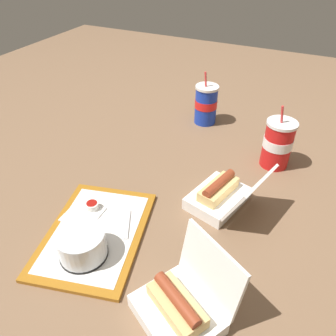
{
  "coord_description": "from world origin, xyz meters",
  "views": [
    {
      "loc": [
        0.78,
        0.33,
        0.7
      ],
      "look_at": [
        -0.0,
        -0.05,
        0.05
      ],
      "focal_mm": 35.0,
      "sensor_mm": 36.0,
      "label": 1
    }
  ],
  "objects_px": {
    "ketchup_cup": "(92,206)",
    "soda_cup_right": "(278,143)",
    "plastic_fork": "(127,224)",
    "soda_cup_front": "(206,104)",
    "clamshell_hotdog_left": "(221,195)",
    "food_tray": "(96,233)",
    "cake_container": "(82,245)",
    "clamshell_hotdog_right": "(181,306)"
  },
  "relations": [
    {
      "from": "ketchup_cup",
      "to": "soda_cup_right",
      "type": "relative_size",
      "value": 0.17
    },
    {
      "from": "plastic_fork",
      "to": "soda_cup_front",
      "type": "relative_size",
      "value": 0.49
    },
    {
      "from": "clamshell_hotdog_left",
      "to": "soda_cup_front",
      "type": "height_order",
      "value": "soda_cup_front"
    },
    {
      "from": "soda_cup_right",
      "to": "plastic_fork",
      "type": "bearing_deg",
      "value": -32.57
    },
    {
      "from": "food_tray",
      "to": "cake_container",
      "type": "bearing_deg",
      "value": 15.26
    },
    {
      "from": "plastic_fork",
      "to": "soda_cup_right",
      "type": "distance_m",
      "value": 0.59
    },
    {
      "from": "ketchup_cup",
      "to": "clamshell_hotdog_left",
      "type": "bearing_deg",
      "value": 120.27
    },
    {
      "from": "cake_container",
      "to": "clamshell_hotdog_right",
      "type": "height_order",
      "value": "clamshell_hotdog_right"
    },
    {
      "from": "clamshell_hotdog_left",
      "to": "soda_cup_right",
      "type": "xyz_separation_m",
      "value": [
        -0.29,
        0.11,
        0.05
      ]
    },
    {
      "from": "food_tray",
      "to": "clamshell_hotdog_left",
      "type": "distance_m",
      "value": 0.39
    },
    {
      "from": "clamshell_hotdog_right",
      "to": "soda_cup_front",
      "type": "distance_m",
      "value": 0.9
    },
    {
      "from": "soda_cup_right",
      "to": "ketchup_cup",
      "type": "bearing_deg",
      "value": -42.43
    },
    {
      "from": "cake_container",
      "to": "clamshell_hotdog_left",
      "type": "xyz_separation_m",
      "value": [
        -0.34,
        0.26,
        -0.01
      ]
    },
    {
      "from": "food_tray",
      "to": "ketchup_cup",
      "type": "xyz_separation_m",
      "value": [
        -0.07,
        -0.06,
        0.02
      ]
    },
    {
      "from": "food_tray",
      "to": "clamshell_hotdog_right",
      "type": "distance_m",
      "value": 0.33
    },
    {
      "from": "ketchup_cup",
      "to": "soda_cup_right",
      "type": "distance_m",
      "value": 0.66
    },
    {
      "from": "soda_cup_right",
      "to": "cake_container",
      "type": "bearing_deg",
      "value": -29.84
    },
    {
      "from": "ketchup_cup",
      "to": "soda_cup_right",
      "type": "xyz_separation_m",
      "value": [
        -0.48,
        0.44,
        0.06
      ]
    },
    {
      "from": "clamshell_hotdog_left",
      "to": "soda_cup_front",
      "type": "xyz_separation_m",
      "value": [
        -0.48,
        -0.23,
        0.04
      ]
    },
    {
      "from": "soda_cup_front",
      "to": "plastic_fork",
      "type": "bearing_deg",
      "value": 1.48
    },
    {
      "from": "ketchup_cup",
      "to": "clamshell_hotdog_right",
      "type": "relative_size",
      "value": 0.17
    },
    {
      "from": "cake_container",
      "to": "clamshell_hotdog_right",
      "type": "xyz_separation_m",
      "value": [
        0.04,
        0.29,
        -0.01
      ]
    },
    {
      "from": "cake_container",
      "to": "soda_cup_front",
      "type": "bearing_deg",
      "value": 177.99
    },
    {
      "from": "plastic_fork",
      "to": "clamshell_hotdog_left",
      "type": "bearing_deg",
      "value": 108.22
    },
    {
      "from": "ketchup_cup",
      "to": "plastic_fork",
      "type": "bearing_deg",
      "value": 85.3
    },
    {
      "from": "clamshell_hotdog_right",
      "to": "soda_cup_front",
      "type": "height_order",
      "value": "soda_cup_front"
    },
    {
      "from": "food_tray",
      "to": "ketchup_cup",
      "type": "relative_size",
      "value": 10.54
    },
    {
      "from": "soda_cup_front",
      "to": "soda_cup_right",
      "type": "height_order",
      "value": "soda_cup_right"
    },
    {
      "from": "food_tray",
      "to": "clamshell_hotdog_right",
      "type": "xyz_separation_m",
      "value": [
        0.12,
        0.31,
        0.04
      ]
    },
    {
      "from": "ketchup_cup",
      "to": "soda_cup_front",
      "type": "distance_m",
      "value": 0.68
    },
    {
      "from": "cake_container",
      "to": "plastic_fork",
      "type": "relative_size",
      "value": 1.13
    },
    {
      "from": "clamshell_hotdog_left",
      "to": "ketchup_cup",
      "type": "bearing_deg",
      "value": -59.73
    },
    {
      "from": "ketchup_cup",
      "to": "plastic_fork",
      "type": "height_order",
      "value": "ketchup_cup"
    },
    {
      "from": "cake_container",
      "to": "soda_cup_front",
      "type": "relative_size",
      "value": 0.55
    },
    {
      "from": "food_tray",
      "to": "clamshell_hotdog_left",
      "type": "xyz_separation_m",
      "value": [
        -0.27,
        0.28,
        0.03
      ]
    },
    {
      "from": "clamshell_hotdog_left",
      "to": "soda_cup_right",
      "type": "relative_size",
      "value": 1.02
    },
    {
      "from": "cake_container",
      "to": "ketchup_cup",
      "type": "height_order",
      "value": "cake_container"
    },
    {
      "from": "food_tray",
      "to": "soda_cup_right",
      "type": "relative_size",
      "value": 1.81
    },
    {
      "from": "cake_container",
      "to": "clamshell_hotdog_left",
      "type": "bearing_deg",
      "value": 143.28
    },
    {
      "from": "clamshell_hotdog_right",
      "to": "food_tray",
      "type": "bearing_deg",
      "value": -110.58
    },
    {
      "from": "cake_container",
      "to": "clamshell_hotdog_right",
      "type": "distance_m",
      "value": 0.29
    },
    {
      "from": "clamshell_hotdog_right",
      "to": "soda_cup_right",
      "type": "bearing_deg",
      "value": 173.85
    }
  ]
}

